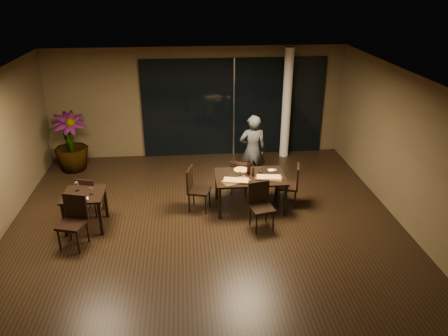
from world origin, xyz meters
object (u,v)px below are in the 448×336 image
at_px(chair_side_near, 74,218).
at_px(bottle_b, 253,171).
at_px(chair_main_right, 292,183).
at_px(bottle_a, 249,168).
at_px(bottle_c, 248,167).
at_px(potted_plant, 70,142).
at_px(main_table, 250,179).
at_px(chair_main_far, 239,175).
at_px(chair_main_left, 195,187).
at_px(diner, 253,150).
at_px(side_table, 84,199).
at_px(chair_side_far, 89,194).
at_px(chair_main_near, 260,203).

height_order(chair_side_near, bottle_b, bottle_b).
bearing_deg(chair_main_right, chair_side_near, -61.20).
relative_size(bottle_a, bottle_c, 1.14).
bearing_deg(potted_plant, bottle_c, -28.07).
distance_m(potted_plant, bottle_a, 4.87).
relative_size(main_table, potted_plant, 0.99).
distance_m(chair_main_far, chair_main_left, 1.19).
distance_m(chair_main_far, diner, 0.77).
distance_m(side_table, chair_side_far, 0.51).
height_order(side_table, diner, diner).
height_order(chair_main_far, chair_main_left, chair_main_left).
xyz_separation_m(main_table, chair_side_far, (-3.42, -0.01, -0.19)).
xyz_separation_m(main_table, bottle_a, (-0.03, 0.07, 0.24)).
distance_m(chair_main_right, bottle_a, 1.03).
height_order(side_table, potted_plant, potted_plant).
xyz_separation_m(chair_side_near, diner, (3.71, 2.29, 0.31)).
distance_m(side_table, chair_main_near, 3.51).
relative_size(chair_main_left, diner, 0.55).
xyz_separation_m(chair_main_right, bottle_b, (-0.87, -0.03, 0.35)).
relative_size(chair_main_right, diner, 0.54).
distance_m(chair_side_far, bottle_b, 3.50).
distance_m(main_table, potted_plant, 4.93).
bearing_deg(main_table, diner, 78.89).
distance_m(chair_main_left, bottle_a, 1.22).
bearing_deg(chair_main_right, bottle_b, -73.56).
xyz_separation_m(chair_main_near, potted_plant, (-4.39, 3.22, 0.23)).
bearing_deg(bottle_c, bottle_a, -91.53).
bearing_deg(bottle_a, potted_plant, 151.27).
xyz_separation_m(chair_main_far, bottle_b, (0.21, -0.64, 0.40)).
height_order(side_table, chair_main_left, chair_main_left).
bearing_deg(side_table, main_table, 8.37).
relative_size(side_table, chair_main_far, 0.94).
bearing_deg(chair_main_left, potted_plant, 68.97).
distance_m(bottle_b, bottle_c, 0.17).
distance_m(side_table, chair_main_right, 4.36).
bearing_deg(main_table, side_table, -171.63).
bearing_deg(chair_main_near, chair_main_right, 32.67).
bearing_deg(chair_main_far, bottle_c, 120.49).
distance_m(chair_side_far, potted_plant, 2.59).
bearing_deg(chair_main_left, bottle_a, -71.13).
relative_size(chair_main_far, diner, 0.49).
distance_m(chair_main_near, chair_main_right, 1.18).
bearing_deg(chair_main_far, main_table, 119.52).
relative_size(chair_main_right, chair_side_near, 0.95).
height_order(chair_side_far, diner, diner).
bearing_deg(main_table, bottle_b, -12.48).
bearing_deg(chair_main_far, chair_main_right, 166.39).
xyz_separation_m(side_table, potted_plant, (-0.90, 2.91, 0.14)).
bearing_deg(chair_main_left, side_table, 119.69).
relative_size(side_table, chair_side_far, 0.92).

